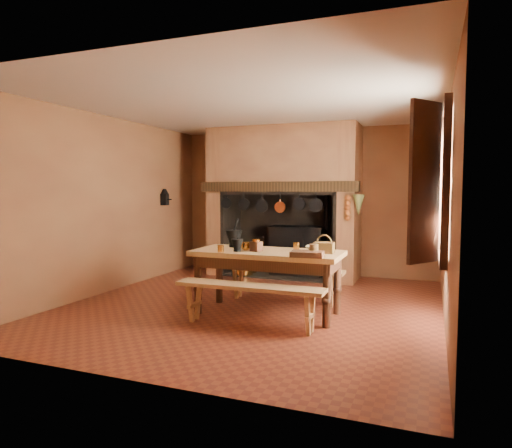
% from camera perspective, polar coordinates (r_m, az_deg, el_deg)
% --- Properties ---
extents(floor, '(5.50, 5.50, 0.00)m').
position_cam_1_polar(floor, '(6.55, -0.34, -10.13)').
color(floor, maroon).
rests_on(floor, ground).
extents(ceiling, '(5.50, 5.50, 0.00)m').
position_cam_1_polar(ceiling, '(6.45, -0.35, 14.73)').
color(ceiling, silver).
rests_on(ceiling, back_wall).
extents(back_wall, '(5.00, 0.02, 2.80)m').
position_cam_1_polar(back_wall, '(8.96, 6.13, 2.78)').
color(back_wall, '#97633C').
rests_on(back_wall, floor).
extents(wall_left, '(0.02, 5.50, 2.80)m').
position_cam_1_polar(wall_left, '(7.63, -18.11, 2.34)').
color(wall_left, '#97633C').
rests_on(wall_left, floor).
extents(wall_right, '(0.02, 5.50, 2.80)m').
position_cam_1_polar(wall_right, '(5.91, 22.85, 1.72)').
color(wall_right, '#97633C').
rests_on(wall_right, floor).
extents(wall_front, '(5.00, 0.02, 2.80)m').
position_cam_1_polar(wall_front, '(3.92, -15.24, 0.79)').
color(wall_front, '#97633C').
rests_on(wall_front, floor).
extents(chimney_breast, '(2.95, 0.96, 2.80)m').
position_cam_1_polar(chimney_breast, '(8.62, 3.45, 5.48)').
color(chimney_breast, '#97633C').
rests_on(chimney_breast, floor).
extents(iron_range, '(1.12, 0.55, 1.60)m').
position_cam_1_polar(iron_range, '(8.75, 5.30, -3.26)').
color(iron_range, black).
rests_on(iron_range, floor).
extents(hearth_pans, '(0.51, 0.62, 0.20)m').
position_cam_1_polar(hearth_pans, '(8.93, -1.39, -5.63)').
color(hearth_pans, '#BE7D2C').
rests_on(hearth_pans, floor).
extents(hanging_pans, '(1.92, 0.29, 0.27)m').
position_cam_1_polar(hanging_pans, '(8.16, 2.10, 2.38)').
color(hanging_pans, black).
rests_on(hanging_pans, chimney_breast).
extents(onion_string, '(0.12, 0.10, 0.46)m').
position_cam_1_polar(onion_string, '(7.81, 11.38, 1.99)').
color(onion_string, '#A7511E').
rests_on(onion_string, chimney_breast).
extents(herb_bunch, '(0.20, 0.20, 0.35)m').
position_cam_1_polar(herb_bunch, '(7.78, 12.70, 2.33)').
color(herb_bunch, '#575F2D').
rests_on(herb_bunch, chimney_breast).
extents(window, '(0.39, 1.75, 1.76)m').
position_cam_1_polar(window, '(5.50, 21.48, 4.72)').
color(window, white).
rests_on(window, wall_right).
extents(wall_coffee_mill, '(0.23, 0.16, 0.31)m').
position_cam_1_polar(wall_coffee_mill, '(8.84, -11.34, 3.46)').
color(wall_coffee_mill, black).
rests_on(wall_coffee_mill, wall_left).
extents(work_table, '(1.93, 0.86, 0.84)m').
position_cam_1_polar(work_table, '(5.98, 1.45, -4.61)').
color(work_table, tan).
rests_on(work_table, floor).
extents(bench_front, '(1.82, 0.32, 0.51)m').
position_cam_1_polar(bench_front, '(5.46, -0.85, -8.92)').
color(bench_front, tan).
rests_on(bench_front, floor).
extents(bench_back, '(1.77, 0.31, 0.50)m').
position_cam_1_polar(bench_back, '(6.68, 3.44, -6.58)').
color(bench_back, tan).
rests_on(bench_back, floor).
extents(mortar_large, '(0.24, 0.24, 0.40)m').
position_cam_1_polar(mortar_large, '(6.34, -2.77, -1.70)').
color(mortar_large, black).
rests_on(mortar_large, work_table).
extents(mortar_small, '(0.16, 0.16, 0.28)m').
position_cam_1_polar(mortar_small, '(5.88, -2.37, -2.57)').
color(mortar_small, black).
rests_on(mortar_small, work_table).
extents(coffee_grinder, '(0.18, 0.16, 0.20)m').
position_cam_1_polar(coffee_grinder, '(5.90, 0.04, -2.71)').
color(coffee_grinder, '#351A11').
rests_on(coffee_grinder, work_table).
extents(brass_mug_a, '(0.08, 0.08, 0.09)m').
position_cam_1_polar(brass_mug_a, '(5.83, -4.42, -3.08)').
color(brass_mug_a, '#BE7D2C').
rests_on(brass_mug_a, work_table).
extents(brass_mug_b, '(0.10, 0.10, 0.09)m').
position_cam_1_polar(brass_mug_b, '(6.14, 5.07, -2.72)').
color(brass_mug_b, '#BE7D2C').
rests_on(brass_mug_b, work_table).
extents(mixing_bowl, '(0.32, 0.32, 0.07)m').
position_cam_1_polar(mixing_bowl, '(5.94, 7.68, -3.07)').
color(mixing_bowl, beige).
rests_on(mixing_bowl, work_table).
extents(stoneware_crock, '(0.12, 0.12, 0.14)m').
position_cam_1_polar(stoneware_crock, '(5.55, 7.22, -3.23)').
color(stoneware_crock, brown).
rests_on(stoneware_crock, work_table).
extents(glass_jar, '(0.08, 0.08, 0.13)m').
position_cam_1_polar(glass_jar, '(5.79, 8.18, -2.95)').
color(glass_jar, beige).
rests_on(glass_jar, work_table).
extents(wicker_basket, '(0.25, 0.18, 0.23)m').
position_cam_1_polar(wicker_basket, '(5.79, 8.50, -2.87)').
color(wicker_basket, '#452A14').
rests_on(wicker_basket, work_table).
extents(wooden_tray, '(0.41, 0.31, 0.07)m').
position_cam_1_polar(wooden_tray, '(5.46, 6.40, -3.74)').
color(wooden_tray, '#351A11').
rests_on(wooden_tray, work_table).
extents(brass_cup, '(0.14, 0.14, 0.10)m').
position_cam_1_polar(brass_cup, '(6.00, -1.27, -2.82)').
color(brass_cup, '#BE7D2C').
rests_on(brass_cup, work_table).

